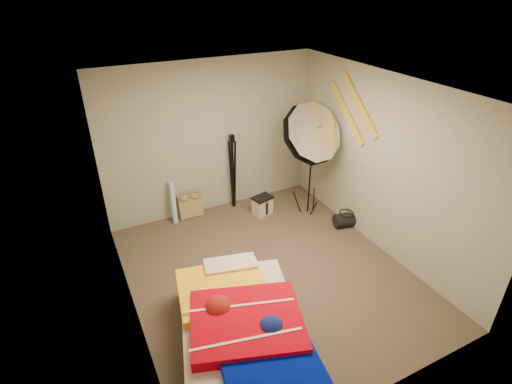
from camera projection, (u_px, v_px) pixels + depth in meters
floor at (269, 274)px, 5.40m from camera, size 4.00×4.00×0.00m
ceiling at (273, 90)px, 4.19m from camera, size 4.00×4.00×0.00m
wall_back at (211, 139)px, 6.36m from camera, size 3.50×0.00×3.50m
wall_front at (389, 301)px, 3.23m from camera, size 3.50×0.00×3.50m
wall_left at (122, 231)px, 4.10m from camera, size 0.00×4.00×4.00m
wall_right at (383, 166)px, 5.48m from camera, size 0.00×4.00×4.00m
tote_bag at (190, 205)px, 6.60m from camera, size 0.40×0.18×0.41m
wrapping_roll at (173, 203)px, 6.37m from camera, size 0.12×0.21×0.71m
camera_case at (262, 206)px, 6.67m from camera, size 0.34×0.28×0.30m
duffel_bag at (346, 220)px, 6.37m from camera, size 0.41×0.30×0.23m
wall_stripe_upper at (359, 105)px, 5.60m from camera, size 0.02×0.91×0.78m
wall_stripe_lower at (347, 113)px, 5.90m from camera, size 0.02×0.91×0.78m
bed at (241, 327)px, 4.26m from camera, size 1.68×2.15×0.53m
photo_umbrella at (309, 135)px, 5.95m from camera, size 1.17×0.84×2.03m
camera_tripod at (233, 167)px, 6.61m from camera, size 0.07×0.07×1.31m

